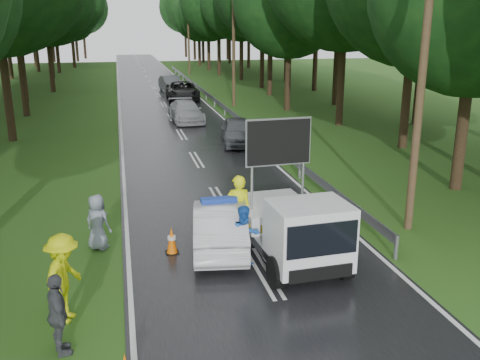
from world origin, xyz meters
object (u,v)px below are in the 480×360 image
object	(u,v)px
queue_car_second	(186,111)
queue_car_fourth	(171,84)
queue_car_third	(182,91)
officer	(238,210)
queue_car_first	(237,131)
work_truck	(292,227)
barrier	(252,232)
police_sedan	(219,225)
civilian	(245,237)

from	to	relation	value
queue_car_second	queue_car_fourth	size ratio (longest dim) A/B	1.05
queue_car_third	queue_car_fourth	distance (m)	6.01
officer	queue_car_first	bearing A→B (deg)	-100.03
queue_car_second	queue_car_third	size ratio (longest dim) A/B	0.85
queue_car_first	queue_car_third	xyz separation A→B (m)	(-0.82, 17.36, 0.05)
work_truck	queue_car_first	bearing A→B (deg)	79.92
officer	queue_car_second	world-z (taller)	officer
work_truck	barrier	size ratio (longest dim) A/B	2.21
barrier	queue_car_third	world-z (taller)	queue_car_third
work_truck	officer	xyz separation A→B (m)	(-1.13, 1.48, 0.04)
police_sedan	barrier	world-z (taller)	police_sedan
civilian	queue_car_third	distance (m)	31.83
barrier	officer	world-z (taller)	officer
police_sedan	queue_car_second	world-z (taller)	police_sedan
queue_car_fourth	civilian	bearing A→B (deg)	-99.67
officer	queue_car_first	xyz separation A→B (m)	(2.81, 12.90, -0.33)
civilian	queue_car_fourth	bearing A→B (deg)	74.37
officer	queue_car_second	size ratio (longest dim) A/B	0.45
queue_car_third	officer	bearing A→B (deg)	-91.85
barrier	queue_car_second	world-z (taller)	queue_car_second
police_sedan	work_truck	bearing A→B (deg)	150.91
queue_car_third	queue_car_fourth	bearing A→B (deg)	95.54
work_truck	civilian	bearing A→B (deg)	177.35
barrier	queue_car_third	bearing A→B (deg)	110.95
police_sedan	queue_car_first	world-z (taller)	police_sedan
barrier	work_truck	bearing A→B (deg)	-2.41
work_truck	civilian	size ratio (longest dim) A/B	2.82
work_truck	queue_car_third	distance (m)	31.76
officer	queue_car_third	xyz separation A→B (m)	(1.99, 30.26, -0.28)
officer	queue_car_fourth	distance (m)	36.30
barrier	queue_car_second	size ratio (longest dim) A/B	0.46
work_truck	barrier	distance (m)	1.11
civilian	queue_car_fourth	world-z (taller)	civilian
work_truck	barrier	xyz separation A→B (m)	(-0.96, 0.48, -0.27)
officer	queue_car_second	distance (m)	20.19
work_truck	queue_car_second	world-z (taller)	work_truck
police_sedan	queue_car_third	distance (m)	30.54
queue_car_first	queue_car_fourth	bearing A→B (deg)	100.83
work_truck	queue_car_first	size ratio (longest dim) A/B	1.14
queue_car_second	queue_car_first	bearing A→B (deg)	-78.90
work_truck	queue_car_second	xyz separation A→B (m)	(-0.12, 21.64, -0.32)
queue_car_third	police_sedan	bearing A→B (deg)	-92.93
police_sedan	officer	world-z (taller)	officer
queue_car_first	queue_car_third	distance (m)	17.38
police_sedan	queue_car_second	xyz separation A→B (m)	(1.60, 20.33, -0.01)
civilian	queue_car_second	size ratio (longest dim) A/B	0.36
work_truck	queue_car_third	size ratio (longest dim) A/B	0.86
queue_car_first	barrier	bearing A→B (deg)	-92.88
police_sedan	queue_car_third	xyz separation A→B (m)	(2.58, 30.44, 0.08)
police_sedan	queue_car_third	bearing A→B (deg)	-86.62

